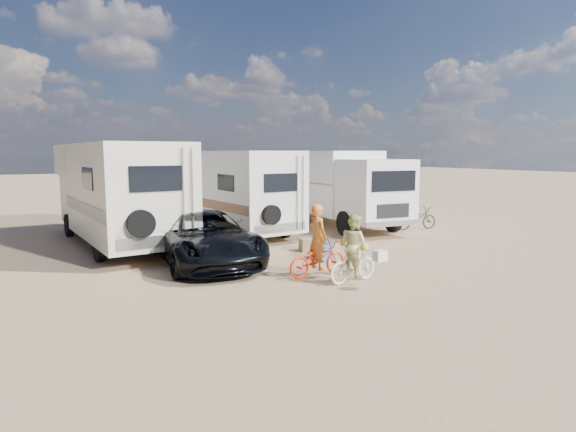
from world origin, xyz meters
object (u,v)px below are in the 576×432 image
rv_main (232,192)px  dark_suv (205,238)px  rider_woman (354,252)px  box_truck (341,189)px  rider_man (318,244)px  cooler (322,251)px  bike_woman (353,264)px  bike_parked (417,218)px  crate (308,245)px  rv_left (117,194)px  bike_man (318,259)px

rv_main → dark_suv: bearing=-126.3°
rv_main → rider_woman: 8.27m
box_truck → rider_woman: bearing=-117.6°
box_truck → rider_man: box_truck is taller
rider_man → cooler: size_ratio=2.88×
rider_man → bike_woman: bearing=-158.1°
bike_woman → bike_parked: bearing=-61.1°
cooler → crate: (0.24, 1.22, -0.03)m
rv_left → box_truck: size_ratio=1.13×
rv_main → crate: bearing=-85.6°
rv_main → box_truck: box_truck is taller
box_truck → bike_man: 8.84m
rv_main → bike_man: 7.42m
rider_woman → crate: bearing=-22.9°
rv_main → cooler: size_ratio=11.82×
bike_man → bike_woman: (0.46, -0.92, -0.00)m
dark_suv → rider_man: rider_man is taller
dark_suv → bike_parked: 9.82m
box_truck → cooler: (-4.22, -5.25, -1.37)m
rider_man → bike_parked: (7.57, 4.61, -0.37)m
rv_main → box_truck: bearing=-10.8°
bike_man → cooler: bearing=-40.0°
rv_main → bike_woman: rv_main is taller
bike_woman → bike_parked: (7.10, 5.52, 0.02)m
bike_woman → cooler: (0.70, 2.57, -0.21)m
rider_woman → dark_suv: bearing=25.5°
rv_left → rider_man: (3.75, -7.06, -0.88)m
rv_left → dark_suv: size_ratio=1.61×
bike_parked → crate: size_ratio=3.50×
rv_left → rider_man: size_ratio=5.12×
rider_woman → crate: (0.94, 3.79, -0.55)m
bike_parked → bike_woman: bearing=138.2°
bike_woman → rider_man: (-0.46, 0.92, 0.39)m
cooler → rv_left: bearing=108.7°
rider_man → crate: 3.26m
box_truck → rv_left: bearing=-176.3°
bike_parked → box_truck: bearing=53.8°
rider_man → bike_parked: size_ratio=0.95×
bike_parked → rider_woman: bearing=138.2°
box_truck → rv_main: bearing=179.9°
dark_suv → bike_parked: (9.64, 1.84, -0.27)m
rider_woman → rv_main: bearing=-9.8°
bike_parked → cooler: 7.05m
rv_left → cooler: 7.45m
box_truck → cooler: 6.87m
crate → box_truck: bearing=45.3°
dark_suv → bike_woman: (2.53, -3.68, -0.29)m
rv_left → cooler: size_ratio=14.76×
rv_main → rider_man: size_ratio=4.10×
dark_suv → rv_main: bearing=63.6°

